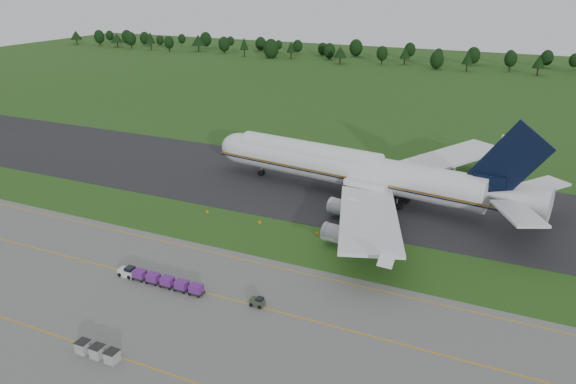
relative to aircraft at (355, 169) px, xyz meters
The scene contains 10 objects.
ground 29.30m from the aircraft, 109.91° to the right, with size 600.00×600.00×0.00m, color #224815.
apron 62.01m from the aircraft, 99.10° to the right, with size 300.00×52.00×0.06m, color #61615D.
taxiway 11.59m from the aircraft, behind, with size 300.00×40.00×0.08m, color black.
apron_markings 55.12m from the aircraft, 100.26° to the right, with size 300.00×30.20×0.01m.
tree_line 193.69m from the aircraft, 87.24° to the left, with size 528.18×22.08×11.56m.
aircraft is the anchor object (origin of this frame).
baggage_train 52.54m from the aircraft, 107.52° to the right, with size 15.95×1.69×1.63m.
utility_cart 49.10m from the aircraft, 88.39° to the right, with size 2.06×1.44×1.13m.
uld_row 69.20m from the aircraft, 99.73° to the right, with size 6.44×1.64×1.63m.
edge_markers 26.08m from the aircraft, 118.35° to the right, with size 24.96×0.30×0.60m.
Camera 1 is at (45.48, -84.93, 46.05)m, focal length 35.00 mm.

